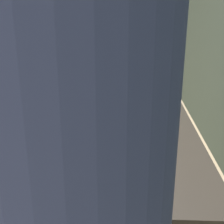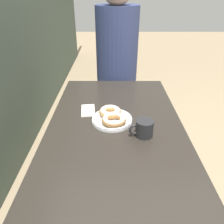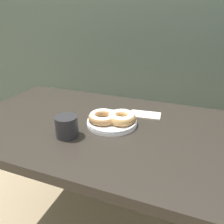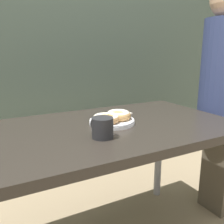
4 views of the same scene
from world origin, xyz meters
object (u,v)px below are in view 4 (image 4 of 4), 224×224
coffee_mug (102,127)px  napkin (118,114)px  donut_plate (112,118)px  dining_table (107,140)px

coffee_mug → napkin: size_ratio=0.82×
napkin → donut_plate: bearing=-128.9°
donut_plate → napkin: (0.12, 0.15, -0.02)m
donut_plate → napkin: donut_plate is taller
dining_table → napkin: bearing=46.2°
dining_table → coffee_mug: coffee_mug is taller
coffee_mug → dining_table: bearing=56.4°
dining_table → napkin: 0.24m
napkin → coffee_mug: bearing=-129.5°
donut_plate → coffee_mug: (-0.13, -0.16, 0.02)m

